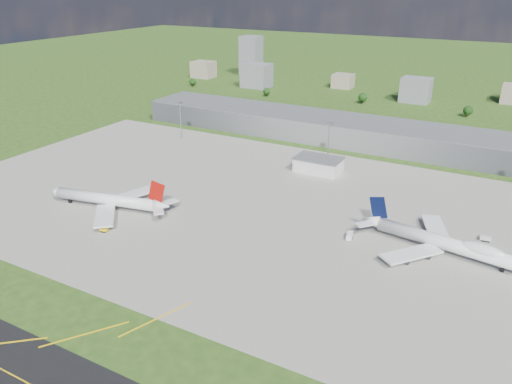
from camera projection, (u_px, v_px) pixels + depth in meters
The scene contains 20 objects.
ground at pixel (332, 146), 338.37m from camera, with size 1400.00×1400.00×0.00m, color #2A4816.
apron at pixel (272, 209), 245.21m from camera, with size 360.00×190.00×0.08m, color gray.
terminal at pixel (340, 130), 347.51m from camera, with size 300.00×42.00×15.00m, color slate.
ops_building at pixel (318, 165), 292.05m from camera, with size 26.00×16.00×8.00m, color silver.
mast_west at pixel (180, 114), 347.13m from camera, with size 3.50×2.00×25.90m.
mast_center at pixel (329, 136), 298.74m from camera, with size 3.50×2.00×25.90m.
airliner_red_twin at pixel (110, 200), 243.72m from camera, with size 66.07×50.85×18.22m.
airliner_blue_quad at pixel (444, 243), 204.08m from camera, with size 68.80×53.44×18.01m.
tug_yellow at pixel (104, 230), 223.25m from camera, with size 3.87×2.62×1.78m.
van_white_near at pixel (350, 236), 216.93m from camera, with size 3.31×5.76×2.74m.
van_white_far at pixel (486, 239), 215.18m from camera, with size 4.59×2.46×2.32m.
bldg_far_w at pixel (203, 69), 568.73m from camera, with size 24.00×20.00×18.00m, color gray.
bldg_w at pixel (257, 75), 516.22m from camera, with size 28.00×22.00×24.00m, color slate.
bldg_cw at pixel (343, 81), 515.27m from camera, with size 20.00×18.00×14.00m, color gray.
bldg_c at pixel (416, 90), 454.30m from camera, with size 26.00×20.00×22.00m, color slate.
bldg_tall_w at pixel (251, 56), 578.27m from camera, with size 22.00×20.00×44.00m, color slate.
tree_far_w at pixel (193, 82), 521.10m from camera, with size 7.20×7.20×8.80m.
tree_w at pixel (267, 91), 477.61m from camera, with size 6.75×6.75×8.25m.
tree_c at pixel (363, 97), 449.73m from camera, with size 8.10×8.10×9.90m.
tree_e at pixel (468, 110), 406.23m from camera, with size 7.65×7.65×9.35m.
Camera 1 is at (109.38, -158.58, 104.70)m, focal length 35.00 mm.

